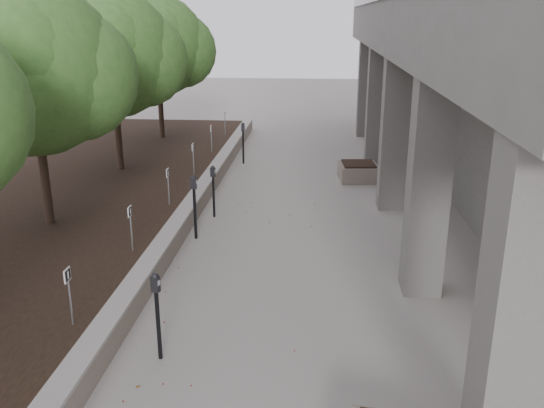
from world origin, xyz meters
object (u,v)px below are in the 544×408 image
(parking_meter_3, at_px, (195,207))
(parking_meter_4, at_px, (214,192))
(crabapple_tree_5, at_px, (158,67))
(planter_back, at_px, (358,171))
(parking_meter_2, at_px, (158,317))
(crabapple_tree_3, at_px, (36,106))
(parking_meter_5, at_px, (243,143))
(crabapple_tree_4, at_px, (114,81))

(parking_meter_3, xyz_separation_m, parking_meter_4, (0.16, 1.55, -0.08))
(crabapple_tree_5, relative_size, planter_back, 4.57)
(parking_meter_4, bearing_deg, parking_meter_2, -73.12)
(crabapple_tree_3, bearing_deg, parking_meter_3, 4.48)
(parking_meter_5, bearing_deg, parking_meter_4, -98.26)
(parking_meter_5, xyz_separation_m, planter_back, (3.93, -1.81, -0.46))
(crabapple_tree_3, height_order, parking_meter_5, crabapple_tree_3)
(crabapple_tree_5, xyz_separation_m, parking_meter_4, (3.54, -8.19, -2.43))
(parking_meter_3, height_order, parking_meter_5, parking_meter_3)
(crabapple_tree_3, distance_m, crabapple_tree_5, 10.00)
(crabapple_tree_4, distance_m, parking_meter_2, 10.72)
(parking_meter_2, height_order, parking_meter_4, parking_meter_2)
(crabapple_tree_4, xyz_separation_m, crabapple_tree_5, (0.00, 5.00, 0.00))
(planter_back, bearing_deg, parking_meter_5, 155.30)
(crabapple_tree_5, bearing_deg, crabapple_tree_3, -90.00)
(crabapple_tree_4, relative_size, crabapple_tree_5, 1.00)
(crabapple_tree_4, height_order, parking_meter_2, crabapple_tree_4)
(crabapple_tree_4, relative_size, parking_meter_3, 3.52)
(crabapple_tree_4, bearing_deg, parking_meter_5, 35.35)
(crabapple_tree_3, relative_size, parking_meter_3, 3.52)
(crabapple_tree_4, distance_m, parking_meter_4, 5.35)
(planter_back, bearing_deg, crabapple_tree_4, -174.48)
(parking_meter_2, distance_m, planter_back, 11.05)
(crabapple_tree_5, height_order, parking_meter_2, crabapple_tree_5)
(crabapple_tree_5, height_order, planter_back, crabapple_tree_5)
(crabapple_tree_4, relative_size, parking_meter_4, 3.95)
(crabapple_tree_3, xyz_separation_m, parking_meter_5, (3.57, 7.53, -2.39))
(parking_meter_3, height_order, parking_meter_4, parking_meter_3)
(parking_meter_3, bearing_deg, crabapple_tree_5, 112.08)
(parking_meter_2, bearing_deg, parking_meter_3, 115.09)
(parking_meter_4, height_order, planter_back, parking_meter_4)
(parking_meter_2, bearing_deg, planter_back, 90.27)
(parking_meter_2, height_order, parking_meter_5, parking_meter_5)
(crabapple_tree_4, distance_m, parking_meter_3, 6.28)
(parking_meter_2, relative_size, parking_meter_3, 0.93)
(crabapple_tree_5, xyz_separation_m, parking_meter_3, (3.38, -9.74, -2.35))
(crabapple_tree_5, bearing_deg, crabapple_tree_4, -90.00)
(crabapple_tree_4, relative_size, parking_meter_2, 3.80)
(crabapple_tree_4, height_order, parking_meter_4, crabapple_tree_4)
(parking_meter_4, distance_m, parking_meter_5, 5.72)
(parking_meter_4, bearing_deg, parking_meter_5, 103.71)
(crabapple_tree_3, distance_m, crabapple_tree_4, 5.00)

